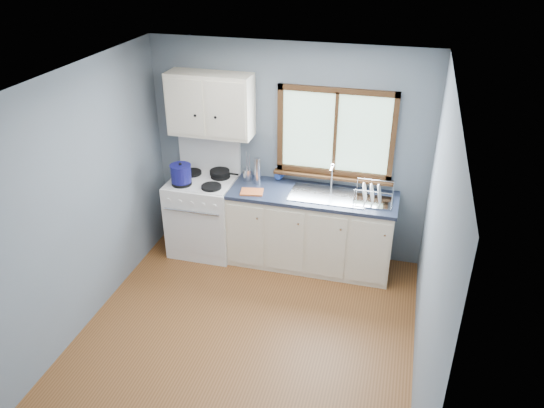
% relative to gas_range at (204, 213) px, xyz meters
% --- Properties ---
extents(floor, '(3.20, 3.60, 0.02)m').
position_rel_gas_range_xyz_m(floor, '(0.95, -1.47, -0.50)').
color(floor, brown).
rests_on(floor, ground).
extents(ceiling, '(3.20, 3.60, 0.02)m').
position_rel_gas_range_xyz_m(ceiling, '(0.95, -1.47, 2.02)').
color(ceiling, white).
rests_on(ceiling, wall_back).
extents(wall_back, '(3.20, 0.02, 2.50)m').
position_rel_gas_range_xyz_m(wall_back, '(0.95, 0.34, 0.76)').
color(wall_back, slate).
rests_on(wall_back, ground).
extents(wall_front, '(3.20, 0.02, 2.50)m').
position_rel_gas_range_xyz_m(wall_front, '(0.95, -3.28, 0.76)').
color(wall_front, slate).
rests_on(wall_front, ground).
extents(wall_left, '(0.02, 3.60, 2.50)m').
position_rel_gas_range_xyz_m(wall_left, '(-0.66, -1.47, 0.76)').
color(wall_left, slate).
rests_on(wall_left, ground).
extents(wall_right, '(0.02, 3.60, 2.50)m').
position_rel_gas_range_xyz_m(wall_right, '(2.56, -1.47, 0.76)').
color(wall_right, slate).
rests_on(wall_right, ground).
extents(gas_range, '(0.76, 0.69, 1.36)m').
position_rel_gas_range_xyz_m(gas_range, '(0.00, 0.00, 0.00)').
color(gas_range, white).
rests_on(gas_range, floor).
extents(base_cabinets, '(1.85, 0.60, 0.88)m').
position_rel_gas_range_xyz_m(base_cabinets, '(1.31, 0.02, -0.08)').
color(base_cabinets, '#EFE4C6').
rests_on(base_cabinets, floor).
extents(countertop, '(1.89, 0.64, 0.04)m').
position_rel_gas_range_xyz_m(countertop, '(1.31, 0.02, 0.41)').
color(countertop, '#192032').
rests_on(countertop, base_cabinets).
extents(sink, '(0.84, 0.46, 0.44)m').
position_rel_gas_range_xyz_m(sink, '(1.49, 0.02, 0.37)').
color(sink, silver).
rests_on(sink, countertop).
extents(window, '(1.36, 0.10, 1.03)m').
position_rel_gas_range_xyz_m(window, '(1.48, 0.30, 0.98)').
color(window, '#9EC6A8').
rests_on(window, wall_back).
extents(upper_cabinets, '(0.95, 0.35, 0.70)m').
position_rel_gas_range_xyz_m(upper_cabinets, '(0.10, 0.15, 1.31)').
color(upper_cabinets, '#EFE4C6').
rests_on(upper_cabinets, wall_back).
extents(skillet, '(0.36, 0.24, 0.05)m').
position_rel_gas_range_xyz_m(skillet, '(0.17, 0.16, 0.49)').
color(skillet, black).
rests_on(skillet, gas_range).
extents(stockpot, '(0.31, 0.31, 0.24)m').
position_rel_gas_range_xyz_m(stockpot, '(-0.19, -0.15, 0.57)').
color(stockpot, navy).
rests_on(stockpot, gas_range).
extents(utensil_crock, '(0.12, 0.12, 0.36)m').
position_rel_gas_range_xyz_m(utensil_crock, '(0.51, 0.17, 0.50)').
color(utensil_crock, silver).
rests_on(utensil_crock, countertop).
extents(thermos, '(0.08, 0.08, 0.32)m').
position_rel_gas_range_xyz_m(thermos, '(0.64, 0.11, 0.58)').
color(thermos, silver).
rests_on(thermos, countertop).
extents(soap_bottle, '(0.11, 0.11, 0.24)m').
position_rel_gas_range_xyz_m(soap_bottle, '(0.84, 0.24, 0.55)').
color(soap_bottle, '#2949A8').
rests_on(soap_bottle, countertop).
extents(dish_towel, '(0.27, 0.22, 0.02)m').
position_rel_gas_range_xyz_m(dish_towel, '(0.65, -0.13, 0.44)').
color(dish_towel, orange).
rests_on(dish_towel, countertop).
extents(dish_rack, '(0.41, 0.31, 0.21)m').
position_rel_gas_range_xyz_m(dish_rack, '(1.97, -0.02, 0.48)').
color(dish_rack, silver).
rests_on(dish_rack, countertop).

